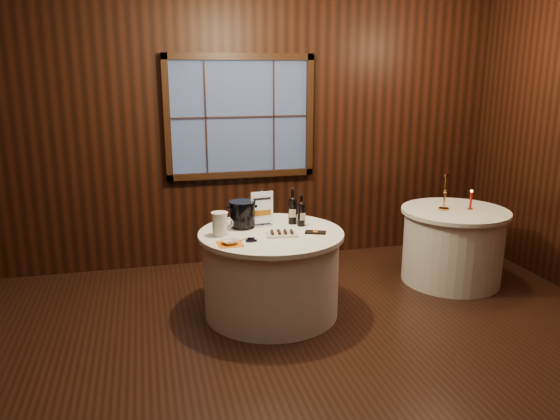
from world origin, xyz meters
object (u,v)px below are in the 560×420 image
object	(u,v)px
chocolate_plate	(282,233)
chocolate_box	(315,232)
port_bottle_right	(301,212)
glass_pitcher	(220,224)
sign_stand	(262,214)
ice_bucket	(243,214)
port_bottle_left	(293,208)
side_table	(453,245)
cracker_bowl	(230,242)
main_table	(271,273)
grape_bunch	(251,239)
red_candle	(471,202)
brass_candlestick	(445,197)

from	to	relation	value
chocolate_plate	chocolate_box	distance (m)	0.30
port_bottle_right	glass_pitcher	xyz separation A→B (m)	(-0.76, -0.11, -0.03)
sign_stand	chocolate_box	xyz separation A→B (m)	(0.41, -0.33, -0.11)
ice_bucket	port_bottle_left	bearing A→B (deg)	2.37
port_bottle_right	chocolate_plate	xyz separation A→B (m)	(-0.24, -0.23, -0.11)
side_table	cracker_bowl	xyz separation A→B (m)	(-2.41, -0.56, 0.40)
main_table	sign_stand	bearing A→B (deg)	101.32
grape_bunch	glass_pitcher	bearing A→B (deg)	133.51
port_bottle_left	cracker_bowl	xyz separation A→B (m)	(-0.66, -0.46, -0.12)
chocolate_plate	red_candle	xyz separation A→B (m)	(2.07, 0.38, 0.07)
cracker_bowl	sign_stand	bearing A→B (deg)	50.96
main_table	sign_stand	world-z (taller)	sign_stand
sign_stand	ice_bucket	xyz separation A→B (m)	(-0.18, -0.01, 0.02)
grape_bunch	cracker_bowl	world-z (taller)	cracker_bowl
ice_bucket	grape_bunch	world-z (taller)	ice_bucket
port_bottle_left	red_candle	bearing A→B (deg)	18.43
main_table	port_bottle_right	world-z (taller)	port_bottle_right
brass_candlestick	cracker_bowl	bearing A→B (deg)	-165.79
sign_stand	chocolate_plate	bearing A→B (deg)	-77.08
main_table	chocolate_box	distance (m)	0.55
chocolate_plate	glass_pitcher	bearing A→B (deg)	166.02
main_table	sign_stand	size ratio (longest dim) A/B	3.85
port_bottle_left	glass_pitcher	bearing A→B (deg)	-147.34
ice_bucket	brass_candlestick	distance (m)	2.10
ice_bucket	chocolate_plate	distance (m)	0.43
sign_stand	red_candle	distance (m)	2.18
side_table	sign_stand	xyz separation A→B (m)	(-2.04, -0.10, 0.50)
ice_bucket	chocolate_plate	bearing A→B (deg)	-46.98
sign_stand	chocolate_plate	distance (m)	0.35
side_table	glass_pitcher	size ratio (longest dim) A/B	5.32
port_bottle_left	cracker_bowl	world-z (taller)	port_bottle_left
grape_bunch	chocolate_plate	bearing A→B (deg)	19.68
chocolate_plate	grape_bunch	bearing A→B (deg)	-160.32
port_bottle_right	glass_pitcher	bearing A→B (deg)	-178.56
port_bottle_right	cracker_bowl	bearing A→B (deg)	-159.07
main_table	brass_candlestick	bearing A→B (deg)	9.74
chocolate_box	brass_candlestick	world-z (taller)	brass_candlestick
cracker_bowl	brass_candlestick	world-z (taller)	brass_candlestick
sign_stand	port_bottle_left	size ratio (longest dim) A/B	1.00
ice_bucket	chocolate_plate	xyz separation A→B (m)	(0.29, -0.31, -0.11)
port_bottle_right	red_candle	distance (m)	1.84
side_table	sign_stand	distance (m)	2.10
ice_bucket	cracker_bowl	distance (m)	0.50
ice_bucket	main_table	bearing A→B (deg)	-40.90
brass_candlestick	chocolate_plate	bearing A→B (deg)	-166.32
chocolate_plate	red_candle	distance (m)	2.11
chocolate_plate	grape_bunch	world-z (taller)	chocolate_plate
port_bottle_right	red_candle	xyz separation A→B (m)	(1.83, 0.14, -0.05)
sign_stand	red_candle	world-z (taller)	sign_stand
main_table	grape_bunch	distance (m)	0.51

